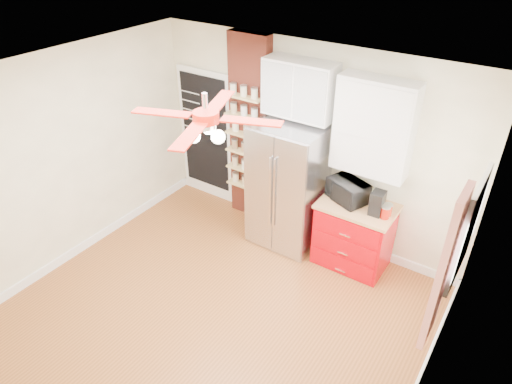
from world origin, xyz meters
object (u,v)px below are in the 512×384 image
Objects in this scene: toaster_oven at (347,191)px; fridge at (288,186)px; red_cabinet at (354,234)px; coffee_maker at (377,203)px; ceiling_fan at (206,118)px; pantry_jar_oats at (236,126)px; canister_left at (385,213)px.

fridge is at bearing -151.87° from toaster_oven.
coffee_maker is (0.25, -0.05, 0.60)m from red_cabinet.
coffee_maker reaches higher than toaster_oven.
toaster_oven is (0.75, 1.71, -1.39)m from ceiling_fan.
ceiling_fan is 2.33m from toaster_oven.
red_cabinet is 6.71× the size of pantry_jar_oats.
canister_left is at bearing 10.48° from toaster_oven.
fridge is 1.25× the size of ceiling_fan.
red_cabinet is at bearing 167.65° from coffee_maker.
canister_left is 1.04× the size of pantry_jar_oats.
red_cabinet is 2.75m from ceiling_fan.
pantry_jar_oats reaches higher than coffee_maker.
coffee_maker is 2.22m from pantry_jar_oats.
fridge is 0.82m from toaster_oven.
canister_left is 2.35m from pantry_jar_oats.
fridge reaches higher than canister_left.
pantry_jar_oats is at bearing 175.15° from canister_left.
ceiling_fan is 2.28m from pantry_jar_oats.
fridge is 12.50× the size of pantry_jar_oats.
pantry_jar_oats reaches higher than red_cabinet.
toaster_oven is 3.33× the size of canister_left.
pantry_jar_oats is (-2.29, 0.19, 0.47)m from canister_left.
toaster_oven is 1.81m from pantry_jar_oats.
pantry_jar_oats is at bearing 119.32° from ceiling_fan.
red_cabinet is at bearing -3.52° from pantry_jar_oats.
ceiling_fan is at bearing -128.69° from canister_left.
canister_left is (0.36, -0.08, 0.52)m from red_cabinet.
toaster_oven is at bearing 66.40° from ceiling_fan.
ceiling_fan reaches higher than canister_left.
red_cabinet is (0.97, 0.05, -0.42)m from fridge.
ceiling_fan is 2.43m from coffee_maker.
coffee_maker is (0.42, -0.08, 0.01)m from toaster_oven.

